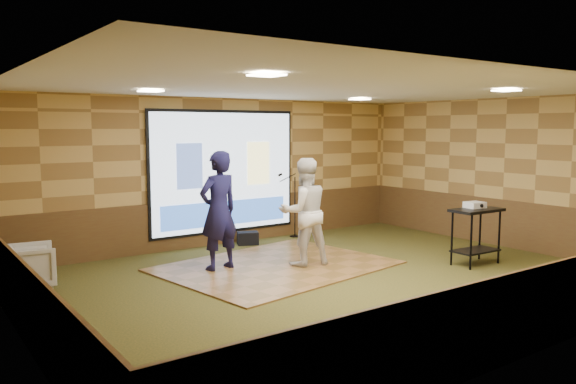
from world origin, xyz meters
TOP-DOWN VIEW (x-y plane):
  - ground at (0.00, 0.00)m, footprint 9.00×9.00m
  - room_shell at (0.00, 0.00)m, footprint 9.04×7.04m
  - wainscot_back at (0.00, 3.48)m, footprint 9.00×0.04m
  - wainscot_front at (0.00, -3.48)m, footprint 9.00×0.04m
  - wainscot_left at (-4.48, 0.00)m, footprint 0.04×7.00m
  - wainscot_right at (4.48, 0.00)m, footprint 0.04×7.00m
  - projector_screen at (0.00, 3.44)m, footprint 3.32×0.06m
  - downlight_nw at (-2.20, 1.80)m, footprint 0.32×0.32m
  - downlight_ne at (2.20, 1.80)m, footprint 0.32×0.32m
  - downlight_sw at (-2.20, -1.50)m, footprint 0.32×0.32m
  - downlight_se at (2.20, -1.50)m, footprint 0.32×0.32m
  - dance_floor at (-0.24, 1.21)m, footprint 4.13×3.39m
  - player_left at (-1.16, 1.56)m, footprint 0.79×0.57m
  - player_right at (0.18, 0.97)m, footprint 1.04×0.90m
  - av_table at (2.73, -0.67)m, footprint 0.94×0.50m
  - projector at (2.78, -0.59)m, footprint 0.35×0.31m
  - mic_stand at (1.57, 3.22)m, footprint 0.56×0.23m
  - banquet_chair at (-4.00, 2.26)m, footprint 0.83×0.81m
  - duffel_bag at (0.33, 3.10)m, footprint 0.50×0.42m

SIDE VIEW (x-z plane):
  - ground at x=0.00m, z-range 0.00..0.00m
  - dance_floor at x=-0.24m, z-range 0.00..0.03m
  - duffel_bag at x=0.33m, z-range 0.00..0.26m
  - banquet_chair at x=-4.00m, z-range 0.00..0.67m
  - wainscot_back at x=0.00m, z-range 0.00..0.95m
  - wainscot_front at x=0.00m, z-range 0.00..0.95m
  - wainscot_left at x=-4.48m, z-range 0.00..0.95m
  - wainscot_right at x=4.48m, z-range 0.00..0.95m
  - mic_stand at x=1.57m, z-range -0.22..1.21m
  - av_table at x=2.73m, z-range 0.20..1.20m
  - player_right at x=0.18m, z-range 0.03..1.89m
  - player_left at x=-1.16m, z-range 0.03..2.02m
  - projector at x=2.78m, z-range 0.99..1.10m
  - projector_screen at x=0.00m, z-range 0.21..2.73m
  - room_shell at x=0.00m, z-range 0.58..3.60m
  - downlight_nw at x=-2.20m, z-range 2.96..2.98m
  - downlight_ne at x=2.20m, z-range 2.96..2.98m
  - downlight_sw at x=-2.20m, z-range 2.96..2.98m
  - downlight_se at x=2.20m, z-range 2.96..2.98m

